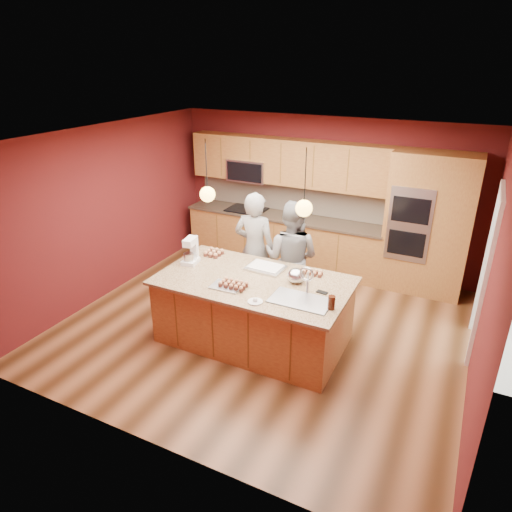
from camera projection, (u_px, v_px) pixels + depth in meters
The scene contains 24 objects.
floor at pixel (263, 326), 6.67m from camera, with size 5.50×5.50×0.00m, color #422612.
ceiling at pixel (265, 138), 5.59m from camera, with size 5.50×5.50×0.00m, color white.
wall_back at pixel (324, 194), 8.18m from camera, with size 5.50×5.50×0.00m, color #531416.
wall_front at pixel (145, 333), 4.08m from camera, with size 5.50×5.50×0.00m, color #531416.
wall_left at pixel (108, 212), 7.25m from camera, with size 5.00×5.00×0.00m, color #531416.
wall_right at pixel (490, 281), 5.02m from camera, with size 5.00×5.00×0.00m, color #531416.
cabinet_run at pixel (283, 212), 8.40m from camera, with size 3.74×0.64×2.30m.
oven_column at pixel (427, 225), 7.26m from camera, with size 1.30×0.62×2.30m.
doorway_trim at pixel (484, 276), 5.80m from camera, with size 0.08×1.11×2.20m, color silver, non-canonical shape.
pendant_left at pixel (208, 194), 5.82m from camera, with size 0.20×0.20×0.80m.
pendant_right at pixel (304, 208), 5.28m from camera, with size 0.20×0.20×0.80m.
island at pixel (255, 310), 6.16m from camera, with size 2.52×1.41×1.31m.
person_left at pixel (255, 250), 6.96m from camera, with size 0.66×0.43×1.81m, color black.
person_right at pixel (291, 258), 6.73m from camera, with size 0.86×0.67×1.76m, color slate.
stand_mixer at pixel (191, 252), 6.40m from camera, with size 0.24×0.30×0.37m.
sheet_cake at pixel (266, 267), 6.27m from camera, with size 0.52×0.40×0.05m.
cooling_rack at pixel (227, 286), 5.79m from camera, with size 0.39×0.28×0.02m, color #A8A9AF.
mixing_bowl at pixel (296, 276), 5.88m from camera, with size 0.23×0.23×0.20m, color silver.
plate at pixel (255, 302), 5.43m from camera, with size 0.18×0.18×0.01m, color silver.
tumbler at pixel (331, 303), 5.26m from camera, with size 0.08×0.08×0.17m, color #35150A.
phone at pixel (322, 292), 5.65m from camera, with size 0.14×0.07×0.01m, color black.
cupcakes_left at pixel (214, 253), 6.70m from camera, with size 0.26×0.26×0.08m, color tan, non-canonical shape.
cupcakes_rack at pixel (233, 284), 5.76m from camera, with size 0.37×0.22×0.07m, color tan, non-canonical shape.
cupcakes_right at pixel (313, 272), 6.11m from camera, with size 0.29×0.15×0.07m, color tan, non-canonical shape.
Camera 1 is at (2.43, -5.16, 3.62)m, focal length 32.00 mm.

